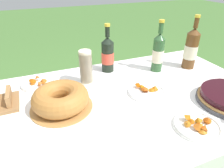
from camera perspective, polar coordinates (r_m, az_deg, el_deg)
name	(u,v)px	position (r m, az deg, el deg)	size (l,w,h in m)	color
garden_table	(114,112)	(1.07, 0.63, -8.00)	(1.66, 0.93, 0.72)	#A87A47
tablecloth	(114,103)	(1.04, 0.64, -5.54)	(1.67, 0.94, 0.10)	white
bundt_cake	(61,99)	(0.98, -14.44, -4.08)	(0.30, 0.30, 0.10)	#B78447
cup_stack	(86,67)	(1.15, -7.46, 4.70)	(0.07, 0.07, 0.20)	beige
cider_bottle_green	(158,52)	(1.32, 13.03, 8.78)	(0.07, 0.07, 0.33)	#2D562D
cider_bottle_amber	(191,49)	(1.43, 21.65, 9.35)	(0.09, 0.09, 0.35)	brown
juice_bottle_red	(108,54)	(1.29, -1.25, 8.45)	(0.08, 0.08, 0.31)	black
snack_plate_left	(146,91)	(1.10, 9.80, -2.00)	(0.20, 0.20, 0.05)	white
snack_plate_right	(38,83)	(1.24, -20.46, 0.35)	(0.19, 0.19, 0.05)	white
snack_plate_far	(198,125)	(0.93, 23.25, -10.81)	(0.20, 0.20, 0.05)	white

